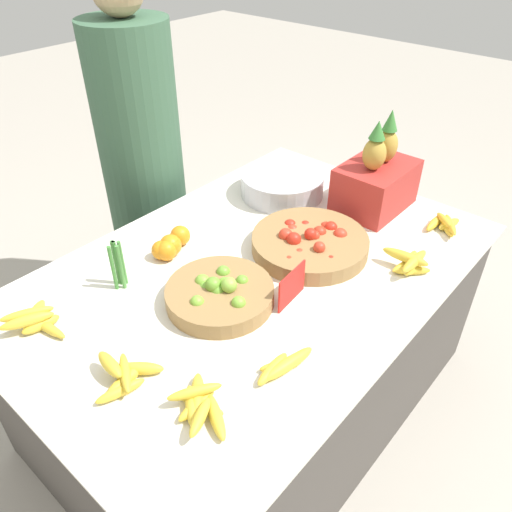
{
  "coord_description": "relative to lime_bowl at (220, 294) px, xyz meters",
  "views": [
    {
      "loc": [
        -1.02,
        -0.88,
        1.72
      ],
      "look_at": [
        0.0,
        0.0,
        0.74
      ],
      "focal_mm": 35.0,
      "sensor_mm": 36.0,
      "label": 1
    }
  ],
  "objects": [
    {
      "name": "banana_bunch_middle_right",
      "position": [
        -0.08,
        -0.32,
        -0.02
      ],
      "size": [
        0.2,
        0.09,
        0.03
      ],
      "color": "gold",
      "rests_on": "market_table"
    },
    {
      "name": "lime_bowl",
      "position": [
        0.0,
        0.0,
        0.0
      ],
      "size": [
        0.34,
        0.34,
        0.1
      ],
      "color": "olive",
      "rests_on": "market_table"
    },
    {
      "name": "ground_plane",
      "position": [
        0.2,
        0.03,
        -0.72
      ],
      "size": [
        12.0,
        12.0,
        0.0
      ],
      "primitive_type": "plane",
      "color": "#ADA599"
    },
    {
      "name": "market_table",
      "position": [
        0.2,
        0.03,
        -0.37
      ],
      "size": [
        1.66,
        1.11,
        0.69
      ],
      "color": "#4C4742",
      "rests_on": "ground_plane"
    },
    {
      "name": "orange_pile",
      "position": [
        0.07,
        0.31,
        0.01
      ],
      "size": [
        0.17,
        0.11,
        0.08
      ],
      "color": "orange",
      "rests_on": "market_table"
    },
    {
      "name": "banana_bunch_front_left",
      "position": [
        0.86,
        -0.35,
        -0.01
      ],
      "size": [
        0.15,
        0.13,
        0.05
      ],
      "color": "gold",
      "rests_on": "market_table"
    },
    {
      "name": "banana_bunch_front_right",
      "position": [
        -0.43,
        0.33,
        -0.0
      ],
      "size": [
        0.17,
        0.2,
        0.06
      ],
      "color": "gold",
      "rests_on": "market_table"
    },
    {
      "name": "vendor_person",
      "position": [
        0.39,
        0.86,
        -0.01
      ],
      "size": [
        0.36,
        0.36,
        1.54
      ],
      "color": "#385B42",
      "rests_on": "ground_plane"
    },
    {
      "name": "price_sign",
      "position": [
        0.15,
        -0.17,
        0.03
      ],
      "size": [
        0.14,
        0.02,
        0.12
      ],
      "rotation": [
        0.0,
        0.0,
        0.1
      ],
      "color": "red",
      "rests_on": "market_table"
    },
    {
      "name": "banana_bunch_middle_left",
      "position": [
        -0.39,
        -0.03,
        -0.01
      ],
      "size": [
        0.2,
        0.16,
        0.06
      ],
      "color": "gold",
      "rests_on": "market_table"
    },
    {
      "name": "banana_bunch_back_center",
      "position": [
        -0.32,
        -0.25,
        -0.01
      ],
      "size": [
        0.17,
        0.21,
        0.05
      ],
      "color": "gold",
      "rests_on": "market_table"
    },
    {
      "name": "metal_bowl",
      "position": [
        0.66,
        0.28,
        0.02
      ],
      "size": [
        0.34,
        0.34,
        0.1
      ],
      "color": "#B7B7BF",
      "rests_on": "market_table"
    },
    {
      "name": "produce_crate",
      "position": [
        0.82,
        -0.06,
        0.09
      ],
      "size": [
        0.32,
        0.23,
        0.39
      ],
      "color": "#B22D28",
      "rests_on": "market_table"
    },
    {
      "name": "tomato_basket",
      "position": [
        0.41,
        -0.05,
        0.0
      ],
      "size": [
        0.41,
        0.41,
        0.09
      ],
      "color": "olive",
      "rests_on": "market_table"
    },
    {
      "name": "banana_bunch_front_center",
      "position": [
        0.54,
        -0.37,
        -0.0
      ],
      "size": [
        0.18,
        0.17,
        0.06
      ],
      "color": "gold",
      "rests_on": "market_table"
    },
    {
      "name": "veg_bundle",
      "position": [
        -0.15,
        0.3,
        0.05
      ],
      "size": [
        0.05,
        0.04,
        0.16
      ],
      "color": "#428438",
      "rests_on": "market_table"
    }
  ]
}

